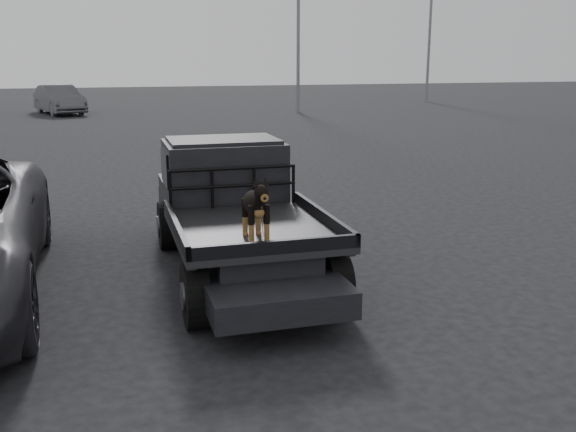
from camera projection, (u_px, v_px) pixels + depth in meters
name	position (u px, v px, depth m)	size (l,w,h in m)	color
ground	(220.00, 313.00, 7.69)	(120.00, 120.00, 0.00)	black
flatbed_ute	(237.00, 242.00, 9.00)	(2.00, 5.40, 0.92)	black
ute_cab	(224.00, 168.00, 9.67)	(1.72, 1.30, 0.88)	black
headache_rack	(233.00, 188.00, 9.01)	(1.80, 0.08, 0.55)	black
dog	(255.00, 208.00, 7.38)	(0.32, 0.60, 0.74)	black
distant_car_a	(59.00, 100.00, 33.92)	(1.60, 4.59, 1.51)	#49494E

